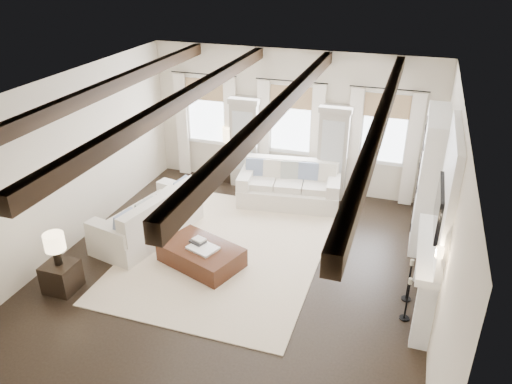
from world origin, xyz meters
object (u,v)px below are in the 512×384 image
(side_table_front, at_px, (62,276))
(sofa_back, at_px, (289,187))
(side_table_back, at_px, (232,167))
(ottoman, at_px, (201,255))
(sofa_left, at_px, (150,219))

(side_table_front, bearing_deg, sofa_back, 56.68)
(side_table_back, bearing_deg, side_table_front, -102.95)
(sofa_back, height_order, side_table_back, sofa_back)
(ottoman, bearing_deg, side_table_front, -124.13)
(sofa_left, distance_m, side_table_front, 2.05)
(side_table_back, bearing_deg, sofa_left, -100.60)
(ottoman, height_order, side_table_back, side_table_back)
(sofa_back, relative_size, side_table_back, 3.46)
(sofa_back, distance_m, side_table_back, 1.79)
(sofa_back, bearing_deg, side_table_back, 156.19)
(sofa_back, xyz_separation_m, ottoman, (-0.87, -2.83, -0.19))
(ottoman, relative_size, side_table_front, 2.82)
(sofa_left, bearing_deg, ottoman, -23.23)
(sofa_left, bearing_deg, sofa_back, 45.83)
(side_table_front, height_order, side_table_back, side_table_back)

